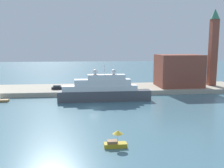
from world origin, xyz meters
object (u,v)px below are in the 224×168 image
Objects in this scene: bell_tower at (213,45)px; person_figure at (68,88)px; large_yacht at (103,90)px; small_motorboat at (116,141)px; harbor_building at (179,71)px; parked_car at (58,88)px; mooring_bollard at (96,90)px.

person_figure is at bearing -173.80° from bell_tower.
large_yacht is 35.37m from small_motorboat.
parked_car is at bearing -177.24° from harbor_building.
parked_car is 4.57× the size of mooring_bollard.
parked_car reaches higher than small_motorboat.
small_motorboat is at bearing -90.90° from large_yacht.
small_motorboat is 4.15× the size of mooring_bollard.
mooring_bollard is at bearing -14.20° from person_figure.
parked_car is 4.66m from person_figure.
large_yacht is 0.98× the size of bell_tower.
person_figure is at bearing 103.03° from small_motorboat.
parked_car is (-43.98, -2.12, -5.27)m from harbor_building.
bell_tower is (42.96, 51.88, 15.71)m from small_motorboat.
parked_car is at bearing 138.04° from large_yacht.
bell_tower is at bearing 50.37° from small_motorboat.
bell_tower reaches higher than large_yacht.
large_yacht reaches higher than mooring_bollard.
large_yacht is 16.15× the size of person_figure.
person_figure is (-40.20, -4.84, -5.05)m from harbor_building.
harbor_building is at bearing 6.86° from person_figure.
harbor_building is at bearing 13.18° from mooring_bollard.
parked_car is at bearing 144.24° from person_figure.
harbor_building reaches higher than person_figure.
small_motorboat is (-0.55, -35.30, -2.21)m from large_yacht.
harbor_building is 40.81m from person_figure.
harbor_building is 16.40m from bell_tower.
person_figure is (3.78, -2.72, 0.21)m from parked_car.
mooring_bollard is (-1.82, 8.38, -1.28)m from large_yacht.
harbor_building reaches higher than parked_car.
harbor_building is 44.35m from parked_car.
parked_car is 14.12m from mooring_bollard.
mooring_bollard is (-44.22, -8.20, -14.79)m from bell_tower.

